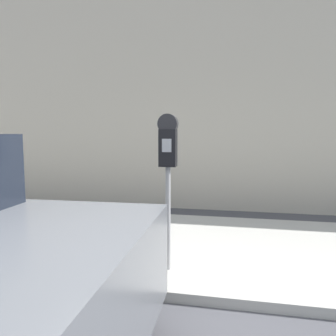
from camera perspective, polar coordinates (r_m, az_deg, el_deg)
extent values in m
cube|color=#ADAAA3|center=(4.42, 4.91, -13.39)|extent=(24.00, 2.80, 0.10)
cube|color=beige|center=(6.70, 7.66, 15.33)|extent=(24.00, 0.30, 5.21)
cylinder|color=gray|center=(3.43, 0.00, -8.79)|extent=(0.05, 0.05, 1.08)
cube|color=black|center=(3.31, 0.00, 3.50)|extent=(0.17, 0.12, 0.38)
cube|color=gray|center=(3.25, -0.24, 3.94)|extent=(0.10, 0.01, 0.13)
cylinder|color=black|center=(3.31, 0.00, 7.70)|extent=(0.20, 0.10, 0.20)
cylinder|color=black|center=(2.89, -17.86, -17.87)|extent=(0.72, 0.24, 0.72)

